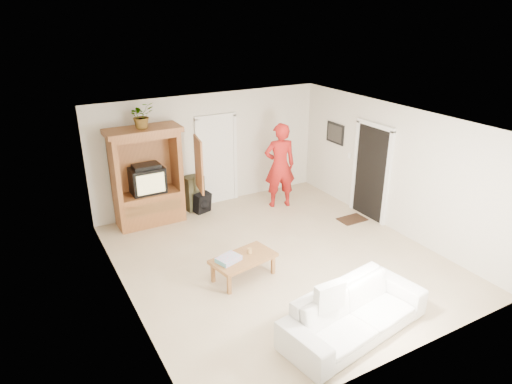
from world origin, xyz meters
TOP-DOWN VIEW (x-y plane):
  - floor at (0.00, 0.00)m, footprint 6.00×6.00m
  - ceiling at (0.00, 0.00)m, footprint 6.00×6.00m
  - wall_back at (0.00, 3.00)m, footprint 5.50×0.00m
  - wall_front at (0.00, -3.00)m, footprint 5.50×0.00m
  - wall_left at (-2.75, 0.00)m, footprint 0.00×6.00m
  - wall_right at (2.75, 0.00)m, footprint 0.00×6.00m
  - armoire at (-1.58, 2.66)m, footprint 1.82×1.14m
  - door_back at (0.15, 2.97)m, footprint 0.85×0.05m
  - doorway_right at (2.73, 0.60)m, footprint 0.05×0.90m
  - framed_picture at (2.73, 1.90)m, footprint 0.03×0.60m
  - doormat at (2.30, 0.60)m, footprint 0.60×0.40m
  - plant at (-1.60, 2.63)m, footprint 0.55×0.50m
  - man at (1.31, 2.06)m, footprint 0.83×0.66m
  - sofa at (-0.14, -2.30)m, footprint 2.39×1.24m
  - coffee_table at (-0.86, -0.26)m, footprint 1.19×0.79m
  - towel at (-1.14, -0.26)m, footprint 0.45×0.38m
  - candle at (-0.71, -0.21)m, footprint 0.08×0.08m
  - backpack_black at (-0.42, 2.58)m, footprint 0.41×0.31m
  - backpack_olive at (-0.51, 2.85)m, footprint 0.47×0.38m

SIDE VIEW (x-z plane):
  - floor at x=0.00m, z-range 0.00..0.00m
  - doormat at x=2.30m, z-range 0.00..0.02m
  - backpack_black at x=-0.42m, z-range 0.00..0.45m
  - sofa at x=-0.14m, z-range 0.00..0.67m
  - coffee_table at x=-0.86m, z-range 0.15..0.56m
  - backpack_olive at x=-0.51m, z-range 0.00..0.80m
  - towel at x=-1.14m, z-range 0.41..0.49m
  - candle at x=-0.71m, z-range 0.41..0.51m
  - armoire at x=-1.58m, z-range -0.14..1.96m
  - man at x=1.31m, z-range 0.00..1.98m
  - door_back at x=0.15m, z-range 0.00..2.04m
  - doorway_right at x=2.73m, z-range 0.00..2.04m
  - wall_back at x=0.00m, z-range -1.45..4.05m
  - wall_front at x=0.00m, z-range -1.45..4.05m
  - wall_left at x=-2.75m, z-range -1.70..4.30m
  - wall_right at x=2.75m, z-range -1.70..4.30m
  - framed_picture at x=2.73m, z-range 1.36..1.84m
  - plant at x=-1.60m, z-range 2.10..2.62m
  - ceiling at x=0.00m, z-range 2.60..2.60m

